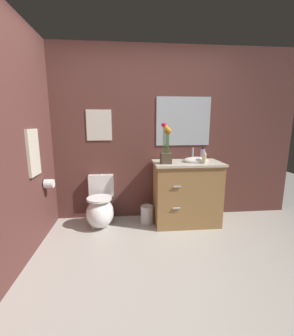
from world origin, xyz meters
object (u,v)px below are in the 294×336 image
object	(u,v)px
vanity_cabinet	(186,192)
lotion_bottle	(204,158)
toilet	(100,209)
soap_bottle	(203,154)
wall_poster	(99,125)
trash_bin	(147,215)
wall_mirror	(183,121)
hanging_towel	(33,153)
flower_vase	(166,148)
toilet_paper_roll	(49,184)

from	to	relation	value
vanity_cabinet	lotion_bottle	size ratio (longest dim) A/B	6.79
toilet	soap_bottle	distance (m)	1.65
vanity_cabinet	wall_poster	bearing A→B (deg)	166.52
trash_bin	wall_mirror	bearing A→B (deg)	27.32
vanity_cabinet	wall_mirror	world-z (taller)	wall_mirror
lotion_bottle	wall_mirror	distance (m)	0.67
vanity_cabinet	hanging_towel	size ratio (longest dim) A/B	2.07
soap_bottle	lotion_bottle	xyz separation A→B (m)	(-0.06, -0.25, -0.01)
lotion_bottle	wall_poster	distance (m)	1.54
flower_vase	lotion_bottle	size ratio (longest dim) A/B	3.37
lotion_bottle	wall_poster	xyz separation A→B (m)	(-1.41, 0.43, 0.43)
lotion_bottle	wall_mirror	world-z (taller)	wall_mirror
soap_bottle	wall_poster	size ratio (longest dim) A/B	0.43
wall_poster	wall_mirror	bearing A→B (deg)	0.00
toilet	lotion_bottle	bearing A→B (deg)	-6.37
soap_bottle	hanging_towel	bearing A→B (deg)	-165.96
trash_bin	lotion_bottle	bearing A→B (deg)	-9.93
hanging_towel	lotion_bottle	bearing A→B (deg)	7.84
toilet	wall_poster	bearing A→B (deg)	90.00
flower_vase	wall_poster	xyz separation A→B (m)	(-0.91, 0.38, 0.30)
wall_poster	toilet	bearing A→B (deg)	-90.00
wall_poster	toilet_paper_roll	bearing A→B (deg)	-142.20
soap_bottle	trash_bin	bearing A→B (deg)	-172.00
lotion_bottle	toilet	bearing A→B (deg)	173.63
flower_vase	wall_poster	size ratio (longest dim) A/B	1.24
trash_bin	hanging_towel	size ratio (longest dim) A/B	0.52
hanging_towel	toilet_paper_roll	world-z (taller)	hanging_towel
vanity_cabinet	wall_mirror	size ratio (longest dim) A/B	1.35
wall_poster	trash_bin	bearing A→B (deg)	-24.03
flower_vase	toilet_paper_roll	xyz separation A→B (m)	(-1.50, -0.08, -0.42)
trash_bin	hanging_towel	bearing A→B (deg)	-162.33
wall_poster	wall_mirror	size ratio (longest dim) A/B	0.54
soap_bottle	lotion_bottle	size ratio (longest dim) A/B	1.19
flower_vase	trash_bin	size ratio (longest dim) A/B	1.97
hanging_towel	toilet_paper_roll	xyz separation A→B (m)	(0.06, 0.25, -0.43)
toilet	hanging_towel	distance (m)	1.17
toilet	flower_vase	size ratio (longest dim) A/B	1.29
lotion_bottle	wall_poster	world-z (taller)	wall_poster
soap_bottle	toilet_paper_roll	xyz separation A→B (m)	(-2.07, -0.29, -0.30)
wall_poster	wall_mirror	distance (m)	1.22
wall_mirror	wall_poster	bearing A→B (deg)	180.00
vanity_cabinet	hanging_towel	xyz separation A→B (m)	(-1.88, -0.42, 0.65)
toilet	hanging_towel	world-z (taller)	hanging_towel
trash_bin	wall_mirror	xyz separation A→B (m)	(0.57, 0.29, 1.31)
soap_bottle	wall_mirror	world-z (taller)	wall_mirror
trash_bin	toilet_paper_roll	distance (m)	1.38
vanity_cabinet	wall_mirror	distance (m)	1.03
trash_bin	flower_vase	bearing A→B (deg)	-19.27
toilet	vanity_cabinet	bearing A→B (deg)	-1.23
vanity_cabinet	lotion_bottle	world-z (taller)	vanity_cabinet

